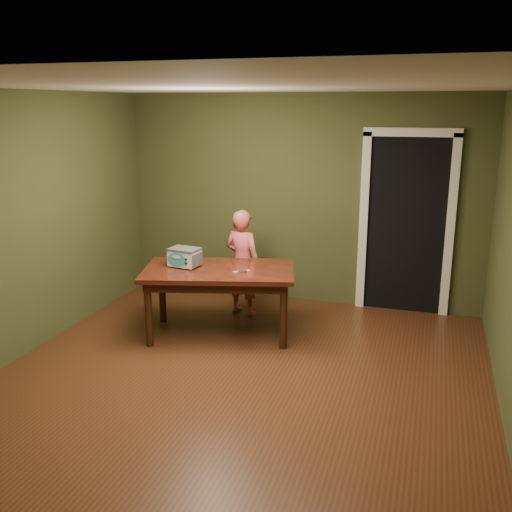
% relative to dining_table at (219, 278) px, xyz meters
% --- Properties ---
extents(floor, '(5.00, 5.00, 0.00)m').
position_rel_dining_table_xyz_m(floor, '(0.56, -1.09, -0.65)').
color(floor, '#4F2916').
rests_on(floor, ground).
extents(room_shell, '(4.52, 5.02, 2.61)m').
position_rel_dining_table_xyz_m(room_shell, '(0.56, -1.09, 1.06)').
color(room_shell, '#404826').
rests_on(room_shell, ground).
extents(doorway, '(1.10, 0.66, 2.25)m').
position_rel_dining_table_xyz_m(doorway, '(1.86, 1.69, 0.41)').
color(doorway, black).
rests_on(doorway, ground).
extents(dining_table, '(1.78, 1.28, 0.75)m').
position_rel_dining_table_xyz_m(dining_table, '(0.00, 0.00, 0.00)').
color(dining_table, black).
rests_on(dining_table, floor).
extents(toy_oven, '(0.36, 0.27, 0.21)m').
position_rel_dining_table_xyz_m(toy_oven, '(-0.38, -0.03, 0.21)').
color(toy_oven, '#4C4F54').
rests_on(toy_oven, dining_table).
extents(baking_pan, '(0.10, 0.10, 0.02)m').
position_rel_dining_table_xyz_m(baking_pan, '(0.28, -0.04, 0.11)').
color(baking_pan, silver).
rests_on(baking_pan, dining_table).
extents(spatula, '(0.16, 0.13, 0.01)m').
position_rel_dining_table_xyz_m(spatula, '(0.27, -0.03, 0.10)').
color(spatula, '#FCF86D').
rests_on(spatula, dining_table).
extents(child, '(0.53, 0.42, 1.28)m').
position_rel_dining_table_xyz_m(child, '(0.04, 0.69, -0.01)').
color(child, '#CE5555').
rests_on(child, floor).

